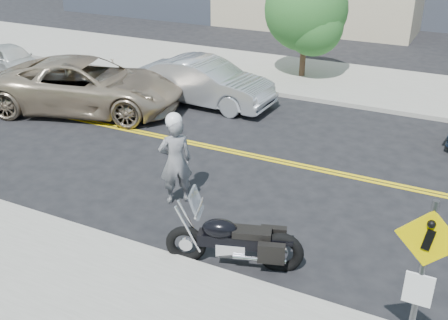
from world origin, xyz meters
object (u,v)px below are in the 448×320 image
parked_car_white (12,59)px  parked_car_silver (205,82)px  motorcyclist (175,159)px  motorcycle (234,230)px  pedestrian_sign (419,285)px  suv (87,85)px

parked_car_white → parked_car_silver: 8.83m
motorcyclist → motorcycle: 2.73m
pedestrian_sign → parked_car_silver: 12.52m
suv → parked_car_white: (-5.65, 2.06, -0.28)m
suv → motorcyclist: bearing=-140.4°
motorcycle → motorcyclist: bearing=127.0°
parked_car_silver → parked_car_white: bearing=93.9°
pedestrian_sign → motorcycle: pedestrian_sign is taller
suv → parked_car_silver: suv is taller
pedestrian_sign → parked_car_silver: size_ratio=0.63×
suv → parked_car_silver: bearing=-70.7°
motorcyclist → parked_car_white: (-11.41, 5.93, -0.50)m
suv → motorcycle: bearing=-140.8°
parked_car_white → pedestrian_sign: bearing=-101.1°
motorcyclist → suv: bearing=-77.0°
pedestrian_sign → parked_car_silver: bearing=130.7°
suv → parked_car_silver: 3.91m
motorcycle → suv: (-7.98, 5.44, 0.10)m
pedestrian_sign → motorcyclist: bearing=149.4°
motorcyclist → motorcycle: motorcyclist is taller
pedestrian_sign → parked_car_white: 19.34m
motorcycle → parked_car_silver: (-4.80, 7.73, 0.02)m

